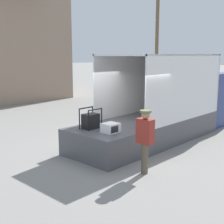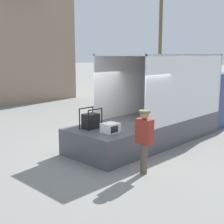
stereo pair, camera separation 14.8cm
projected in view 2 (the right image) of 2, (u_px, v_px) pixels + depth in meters
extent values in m
plane|color=gray|center=(118.00, 151.00, 10.13)|extent=(160.00, 160.00, 0.00)
cube|color=navy|center=(205.00, 98.00, 13.97)|extent=(1.86, 2.06, 2.30)
cube|color=#4C4C51|center=(161.00, 126.00, 11.75)|extent=(4.80, 2.24, 0.83)
cube|color=white|center=(139.00, 83.00, 12.21)|extent=(4.80, 0.06, 2.27)
cube|color=white|center=(189.00, 88.00, 10.72)|extent=(4.80, 0.06, 2.27)
cube|color=white|center=(195.00, 81.00, 13.14)|extent=(0.06, 2.24, 2.27)
cube|color=white|center=(163.00, 55.00, 11.26)|extent=(4.80, 2.24, 0.06)
cylinder|color=orange|center=(155.00, 115.00, 10.77)|extent=(0.32, 0.32, 0.39)
cube|color=#B2A893|center=(182.00, 110.00, 12.06)|extent=(0.44, 0.32, 0.27)
cube|color=#4C4C51|center=(100.00, 144.00, 9.50)|extent=(1.55, 2.13, 0.83)
cube|color=white|center=(110.00, 128.00, 9.13)|extent=(0.46, 0.42, 0.28)
cube|color=black|center=(114.00, 129.00, 8.96)|extent=(0.29, 0.01, 0.19)
cube|color=black|center=(91.00, 121.00, 9.63)|extent=(0.47, 0.36, 0.46)
cylinder|color=slate|center=(95.00, 119.00, 9.76)|extent=(0.18, 0.20, 0.20)
cylinder|color=black|center=(88.00, 121.00, 9.28)|extent=(0.04, 0.04, 0.64)
cylinder|color=black|center=(102.00, 118.00, 9.67)|extent=(0.04, 0.04, 0.64)
cylinder|color=black|center=(80.00, 119.00, 9.56)|extent=(0.04, 0.04, 0.64)
cylinder|color=black|center=(93.00, 116.00, 9.95)|extent=(0.04, 0.04, 0.64)
cylinder|color=black|center=(95.00, 109.00, 9.42)|extent=(0.55, 0.04, 0.04)
cylinder|color=black|center=(86.00, 108.00, 9.70)|extent=(0.55, 0.04, 0.04)
cylinder|color=brown|center=(144.00, 159.00, 8.16)|extent=(0.18, 0.18, 0.82)
cube|color=maroon|center=(144.00, 131.00, 8.03)|extent=(0.24, 0.44, 0.65)
sphere|color=tan|center=(145.00, 115.00, 7.95)|extent=(0.23, 0.23, 0.23)
cylinder|color=#606B47|center=(145.00, 111.00, 7.93)|extent=(0.30, 0.30, 0.06)
cylinder|color=brown|center=(160.00, 42.00, 24.96)|extent=(0.28, 0.28, 8.14)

